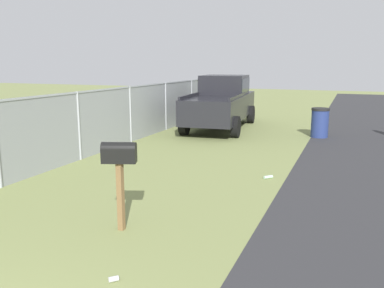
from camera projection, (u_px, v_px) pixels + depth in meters
mailbox at (119, 160)px, 6.18m from camera, size 0.36×0.56×1.41m
pickup_truck at (222, 100)px, 16.25m from camera, size 5.71×2.53×2.09m
trash_bin at (320, 123)px, 14.28m from camera, size 0.62×0.62×1.03m
fence_section at (107, 117)px, 12.08m from camera, size 19.09×0.07×1.84m
litter_bottle_by_mailbox at (268, 177)px, 9.22m from camera, size 0.21×0.20×0.07m
litter_can_far_scatter at (114, 279)px, 4.87m from camera, size 0.13×0.13×0.07m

